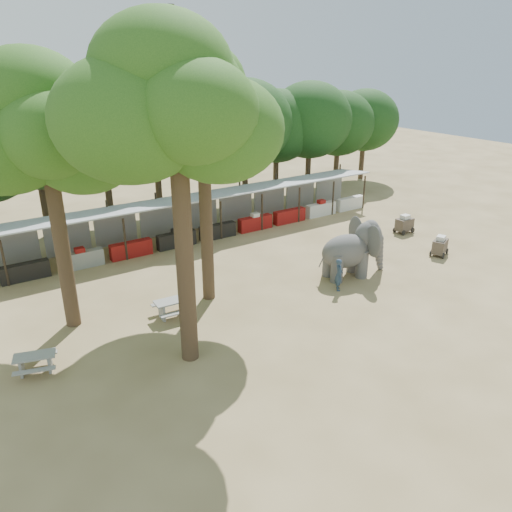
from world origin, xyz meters
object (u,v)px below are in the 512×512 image
yard_tree_left (38,127)px  yard_tree_back (197,110)px  elephant (354,249)px  yard_tree_center (169,105)px  picnic_table_near (35,361)px  cart_front (440,246)px  picnic_table_far (173,306)px  cart_back (404,224)px  handler (339,275)px

yard_tree_left → yard_tree_back: bearing=-9.5°
yard_tree_back → elephant: 10.57m
yard_tree_center → picnic_table_near: bearing=157.6°
elephant → picnic_table_near: bearing=-169.0°
yard_tree_back → cart_front: bearing=-11.5°
yard_tree_back → cart_front: 16.06m
picnic_table_far → cart_front: cart_front is taller
picnic_table_near → cart_back: bearing=23.6°
cart_back → elephant: bearing=-159.0°
handler → picnic_table_near: 13.73m
elephant → picnic_table_near: 15.52m
yard_tree_left → handler: 14.45m
handler → picnic_table_far: (-7.80, 2.02, -0.29)m
handler → picnic_table_far: bearing=110.0°
yard_tree_center → elephant: 13.26m
yard_tree_center → cart_front: bearing=4.2°
yard_tree_left → yard_tree_center: (3.00, -5.00, 1.01)m
elephant → picnic_table_far: size_ratio=2.31×
handler → picnic_table_far: handler is taller
cart_front → picnic_table_far: bearing=150.3°
elephant → yard_tree_center: bearing=-158.2°
picnic_table_far → handler: bearing=-10.9°
handler → picnic_table_far: size_ratio=0.96×
yard_tree_left → yard_tree_back: yard_tree_back is taller
picnic_table_far → cart_front: size_ratio=1.20×
picnic_table_far → cart_back: bearing=10.0°
picnic_table_far → picnic_table_near: bearing=-166.3°
picnic_table_far → yard_tree_center: bearing=-103.9°
yard_tree_left → yard_tree_back: (6.00, -1.00, 0.34)m
yard_tree_back → picnic_table_far: bearing=-155.5°
handler → cart_back: handler is taller
yard_tree_center → cart_front: (16.66, 1.23, -8.64)m
yard_tree_left → picnic_table_far: 8.86m
picnic_table_far → yard_tree_left: bearing=157.8°
yard_tree_back → cart_front: size_ratio=8.18×
elephant → yard_tree_back: bearing=176.2°
cart_front → cart_back: bearing=47.2°
cart_front → cart_back: 3.98m
elephant → picnic_table_far: bearing=-175.4°
elephant → handler: bearing=-141.9°
yard_tree_center → handler: yard_tree_center is taller
yard_tree_center → yard_tree_back: yard_tree_center is taller
picnic_table_far → cart_back: size_ratio=1.37×
yard_tree_center → cart_back: size_ratio=9.85×
cart_back → handler: bearing=-158.1°
yard_tree_center → picnic_table_far: (0.97, 3.08, -8.69)m
yard_tree_back → picnic_table_near: 11.48m
yard_tree_center → elephant: bearing=10.5°
yard_tree_left → picnic_table_near: size_ratio=6.39×
yard_tree_left → cart_back: size_ratio=9.02×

